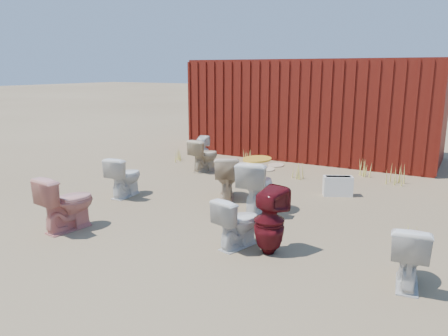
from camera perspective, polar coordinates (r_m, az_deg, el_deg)
The scene contains 21 objects.
ground at distance 6.99m, azimuth -2.46°, elevation -5.35°, with size 100.00×100.00×0.00m, color brown.
shipping_container at distance 11.42m, azimuth 11.69°, elevation 7.65°, with size 6.00×2.40×2.40m, color #480E0C.
toilet_front_a at distance 7.77m, azimuth -12.83°, elevation -1.08°, with size 0.39×0.69×0.71m, color white.
toilet_front_pink at distance 6.38m, azimuth -19.82°, elevation -4.26°, with size 0.43×0.76×0.78m, color tan.
toilet_front_c at distance 5.45m, azimuth 1.83°, elevation -7.08°, with size 0.36×0.63×0.65m, color silver.
toilet_front_maroon at distance 5.27m, azimuth 5.95°, elevation -6.90°, with size 0.37×0.38×0.82m, color #520E13.
toilet_front_e at distance 4.90m, azimuth 23.01°, elevation -10.36°, with size 0.38×0.66×0.67m, color silver.
toilet_back_a at distance 10.18m, azimuth -2.84°, elevation 2.35°, with size 0.30×0.30×0.66m, color silver.
toilet_back_beige_left at distance 7.47m, azimuth 0.33°, elevation -1.16°, with size 0.42×0.73×0.75m, color tan.
toilet_back_beige_right at distance 9.46m, azimuth -2.57°, elevation 1.67°, with size 0.39×0.69×0.70m, color #C8B592.
toilet_back_yellowlid at distance 6.78m, azimuth 4.30°, elevation -2.33°, with size 0.46×0.80×0.82m, color white.
yellow_lid at distance 6.68m, azimuth 4.36°, elevation 1.17°, with size 0.42×0.52×0.03m, color gold.
loose_tank at distance 7.90m, azimuth 14.63°, elevation -2.29°, with size 0.50×0.20×0.35m, color white.
loose_lid_near at distance 9.70m, azimuth 5.52°, elevation -0.14°, with size 0.38×0.49×0.02m, color #CAB392.
loose_lid_far at distance 10.12m, azimuth 6.80°, elevation 0.38°, with size 0.36×0.47×0.02m, color #C2A98D.
weed_clump_a at distance 10.55m, azimuth -5.63°, elevation 1.65°, with size 0.36×0.36×0.29m, color #C7B94F.
weed_clump_b at distance 9.02m, azimuth 9.91°, elevation -0.31°, with size 0.32×0.32×0.32m, color #C7B94F.
weed_clump_c at distance 9.08m, azimuth 21.40°, elevation -0.79°, with size 0.36×0.36×0.36m, color #C7B94F.
weed_clump_d at distance 10.36m, azimuth 3.33°, elevation 1.50°, with size 0.30×0.30×0.29m, color #C7B94F.
weed_clump_e at distance 9.50m, azimuth 18.13°, elevation -0.03°, with size 0.34×0.34×0.34m, color #C7B94F.
weed_clump_f at distance 6.06m, azimuth 23.25°, elevation -8.27°, with size 0.28×0.28×0.21m, color #C7B94F.
Camera 1 is at (3.57, -5.60, 2.18)m, focal length 35.00 mm.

